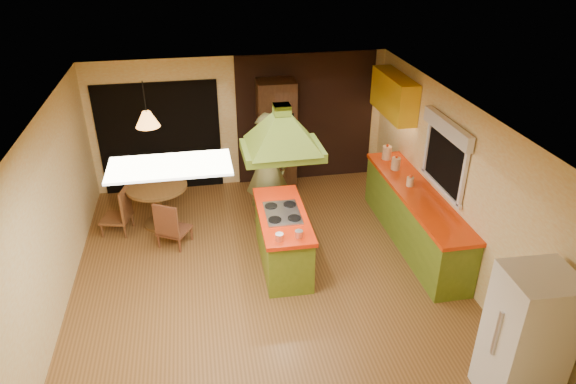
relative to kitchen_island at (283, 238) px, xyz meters
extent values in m
plane|color=brown|center=(-0.30, -0.42, -0.44)|extent=(6.50, 6.50, 0.00)
plane|color=#FFEEB6|center=(-0.30, 2.83, 0.81)|extent=(5.50, 0.00, 5.50)
plane|color=#FFEEB6|center=(-3.05, -0.42, 0.81)|extent=(0.00, 6.50, 6.50)
plane|color=#FFEEB6|center=(2.45, -0.42, 0.81)|extent=(0.00, 6.50, 6.50)
plane|color=silver|center=(-0.30, -0.42, 2.06)|extent=(6.50, 6.50, 0.00)
cube|color=#381E14|center=(0.95, 2.81, 0.81)|extent=(2.64, 0.03, 2.50)
cube|color=black|center=(-1.80, 2.81, 0.61)|extent=(2.20, 0.03, 2.10)
cube|color=olive|center=(2.15, 0.18, -0.01)|extent=(0.58, 3.00, 0.86)
cube|color=#E53807|center=(2.15, 0.18, 0.45)|extent=(0.62, 3.05, 0.06)
cube|color=yellow|center=(2.27, 1.78, 1.51)|extent=(0.34, 1.40, 0.70)
cube|color=black|center=(2.42, -0.02, 1.11)|extent=(0.03, 1.16, 0.96)
cube|color=white|center=(2.37, -0.02, 1.58)|extent=(0.10, 1.35, 0.22)
cube|color=white|center=(-1.40, -1.62, 2.05)|extent=(1.20, 0.60, 0.03)
cube|color=olive|center=(0.00, 0.00, -0.04)|extent=(0.67, 1.65, 0.80)
cube|color=#F42D08|center=(0.00, 0.00, 0.39)|extent=(0.72, 1.73, 0.06)
cube|color=silver|center=(0.00, 0.00, 0.43)|extent=(0.51, 0.73, 0.02)
cube|color=#566F1B|center=(0.00, 0.00, 1.41)|extent=(1.09, 0.79, 0.13)
pyramid|color=#566F1B|center=(0.00, 0.00, 1.92)|extent=(1.09, 0.79, 0.45)
cube|color=#566F1B|center=(0.00, 0.00, 1.99)|extent=(0.22, 0.22, 0.14)
imported|color=brown|center=(-0.05, 1.21, 0.55)|extent=(0.74, 0.50, 1.98)
cube|color=white|center=(2.02, -2.91, 0.38)|extent=(0.70, 0.67, 1.64)
cube|color=#432815|center=(0.33, 2.53, 0.61)|extent=(0.71, 0.60, 2.10)
cube|color=black|center=(0.33, 2.23, 0.91)|extent=(0.54, 0.03, 0.45)
cube|color=black|center=(0.33, 2.23, 0.41)|extent=(0.54, 0.03, 0.45)
cylinder|color=brown|center=(-1.86, 1.47, 0.29)|extent=(1.00, 1.00, 0.05)
cylinder|color=brown|center=(-1.86, 1.47, -0.06)|extent=(0.14, 0.14, 0.70)
cylinder|color=brown|center=(-1.86, 1.47, -0.41)|extent=(0.56, 0.56, 0.05)
cone|color=#FF9E3F|center=(-1.86, 1.47, 1.46)|extent=(0.48, 0.48, 0.24)
cylinder|color=beige|center=(2.10, 1.42, 0.60)|extent=(0.17, 0.17, 0.23)
cylinder|color=beige|center=(2.10, 0.99, 0.59)|extent=(0.19, 0.19, 0.21)
cylinder|color=beige|center=(2.10, 0.38, 0.56)|extent=(0.13, 0.13, 0.15)
camera|label=1|loc=(-1.10, -6.31, 4.19)|focal=32.00mm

